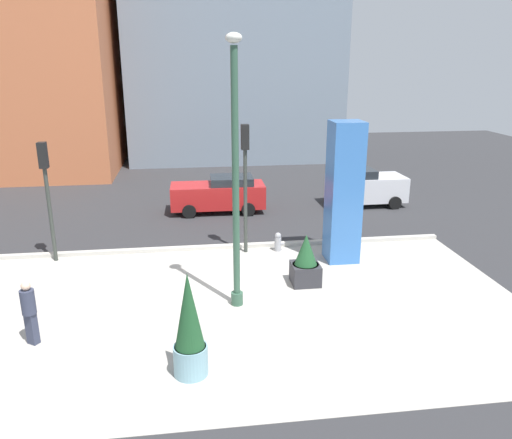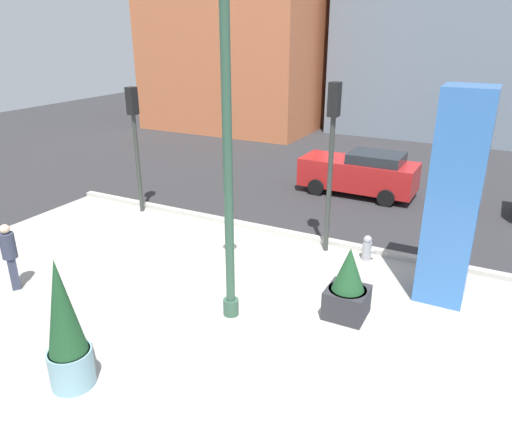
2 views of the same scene
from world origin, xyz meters
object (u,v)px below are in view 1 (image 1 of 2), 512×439
traffic_light_far_side (245,169)px  pedestrian_crossing (29,309)px  potted_plant_curbside (189,329)px  car_curb_east (219,194)px  art_pillar_blue (344,193)px  lamp_post (236,182)px  car_far_lane (365,187)px  traffic_light_corner (46,182)px  fire_hydrant (278,242)px  potted_plant_by_pillar (306,262)px

traffic_light_far_side → pedestrian_crossing: traffic_light_far_side is taller
potted_plant_curbside → car_curb_east: potted_plant_curbside is taller
art_pillar_blue → pedestrian_crossing: size_ratio=2.89×
art_pillar_blue → traffic_light_far_side: art_pillar_blue is taller
lamp_post → traffic_light_far_side: 4.41m
art_pillar_blue → potted_plant_curbside: art_pillar_blue is taller
traffic_light_far_side → car_far_lane: 9.17m
lamp_post → car_far_lane: bearing=53.4°
potted_plant_curbside → traffic_light_corner: size_ratio=0.59×
lamp_post → car_curb_east: 10.30m
traffic_light_corner → car_curb_east: traffic_light_corner is taller
potted_plant_curbside → car_far_lane: bearing=56.5°
lamp_post → car_curb_east: lamp_post is taller
fire_hydrant → car_curb_east: bearing=108.5°
traffic_light_corner → car_curb_east: bearing=40.7°
lamp_post → fire_hydrant: size_ratio=10.35×
traffic_light_corner → lamp_post: bearing=-34.9°
lamp_post → potted_plant_curbside: bearing=-112.7°
traffic_light_corner → pedestrian_crossing: traffic_light_corner is taller
art_pillar_blue → traffic_light_corner: bearing=173.0°
potted_plant_by_pillar → potted_plant_curbside: bearing=-129.7°
lamp_post → pedestrian_crossing: 6.34m
traffic_light_far_side → car_curb_east: (-0.64, 5.56, -2.38)m
traffic_light_far_side → traffic_light_corner: (-7.04, 0.07, -0.30)m
potted_plant_curbside → car_far_lane: potted_plant_curbside is taller
pedestrian_crossing → lamp_post: bearing=15.1°
lamp_post → art_pillar_blue: bearing=36.8°
potted_plant_by_pillar → fire_hydrant: potted_plant_by_pillar is taller
potted_plant_curbside → car_far_lane: 16.17m
potted_plant_curbside → traffic_light_corner: bearing=122.0°
traffic_light_far_side → pedestrian_crossing: bearing=-137.1°
traffic_light_far_side → traffic_light_corner: traffic_light_far_side is taller
potted_plant_by_pillar → traffic_light_far_side: bearing=117.3°
potted_plant_by_pillar → car_far_lane: size_ratio=0.45×
fire_hydrant → traffic_light_far_side: bearing=177.0°
art_pillar_blue → car_curb_east: bearing=120.8°
traffic_light_corner → car_curb_east: 8.69m
traffic_light_corner → car_far_lane: size_ratio=1.14×
traffic_light_corner → car_curb_east: size_ratio=0.97×
car_far_lane → pedestrian_crossing: 17.39m
fire_hydrant → car_far_lane: car_far_lane is taller
potted_plant_curbside → car_curb_east: (1.55, 13.27, -0.32)m
art_pillar_blue → car_curb_east: art_pillar_blue is taller
lamp_post → car_far_lane: (7.50, 10.09, -2.84)m
potted_plant_by_pillar → fire_hydrant: size_ratio=2.29×
lamp_post → potted_plant_by_pillar: size_ratio=4.51×
potted_plant_curbside → traffic_light_corner: 9.33m
fire_hydrant → pedestrian_crossing: (-7.49, -5.73, 0.61)m
traffic_light_far_side → car_curb_east: 6.08m
car_curb_east → lamp_post: bearing=-90.7°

